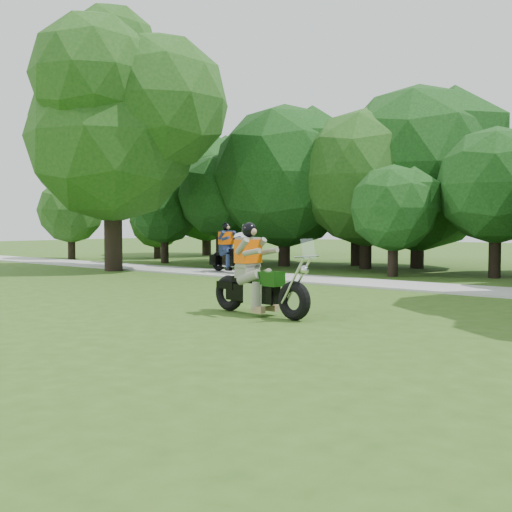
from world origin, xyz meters
The scene contains 5 objects.
ground centered at (0.00, 0.00, 0.00)m, with size 100.00×100.00×0.00m, color #2B4E16.
walkway centered at (0.00, 8.00, 0.03)m, with size 60.00×2.20×0.06m, color #9A9A95.
big_tree_west centered at (-10.54, 6.85, 5.76)m, with size 8.64×6.56×9.96m.
chopper_motorcycle centered at (1.05, 0.95, 0.68)m, with size 2.57×0.77×1.84m.
touring_motorcycle centered at (-6.15, 8.17, 0.70)m, with size 2.29×1.11×1.77m.
Camera 1 is at (9.08, -8.80, 1.83)m, focal length 45.00 mm.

